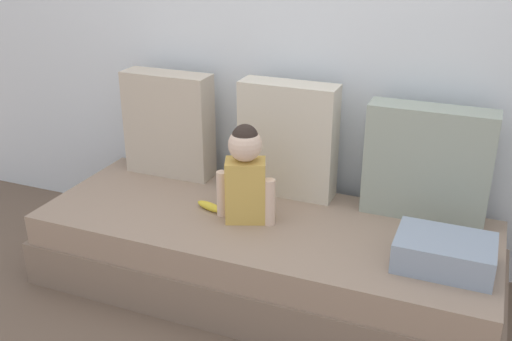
# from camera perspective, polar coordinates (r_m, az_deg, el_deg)

# --- Properties ---
(ground_plane) EXTENTS (12.00, 12.00, 0.00)m
(ground_plane) POSITION_cam_1_polar(r_m,az_deg,el_deg) (3.07, 0.71, -11.06)
(ground_plane) COLOR brown
(back_wall) EXTENTS (5.46, 0.10, 2.55)m
(back_wall) POSITION_cam_1_polar(r_m,az_deg,el_deg) (3.10, 4.80, 14.71)
(back_wall) COLOR silver
(back_wall) RESTS_ON ground
(couch) EXTENTS (2.26, 0.87, 0.38)m
(couch) POSITION_cam_1_polar(r_m,az_deg,el_deg) (2.97, 0.73, -8.04)
(couch) COLOR #826C5B
(couch) RESTS_ON ground
(throw_pillow_left) EXTENTS (0.50, 0.16, 0.58)m
(throw_pillow_left) POSITION_cam_1_polar(r_m,az_deg,el_deg) (3.32, -8.40, 4.43)
(throw_pillow_left) COLOR #C1B29E
(throw_pillow_left) RESTS_ON couch
(throw_pillow_center) EXTENTS (0.50, 0.16, 0.60)m
(throw_pillow_center) POSITION_cam_1_polar(r_m,az_deg,el_deg) (3.04, 3.10, 3.00)
(throw_pillow_center) COLOR beige
(throw_pillow_center) RESTS_ON couch
(throw_pillow_right) EXTENTS (0.58, 0.16, 0.55)m
(throw_pillow_right) POSITION_cam_1_polar(r_m,az_deg,el_deg) (2.91, 16.20, 0.67)
(throw_pillow_right) COLOR #99A393
(throw_pillow_right) RESTS_ON couch
(toddler) EXTENTS (0.30, 0.19, 0.48)m
(toddler) POSITION_cam_1_polar(r_m,az_deg,el_deg) (2.77, -1.04, -0.20)
(toddler) COLOR gold
(toddler) RESTS_ON couch
(banana) EXTENTS (0.18, 0.09, 0.04)m
(banana) POSITION_cam_1_polar(r_m,az_deg,el_deg) (2.96, -4.43, -3.49)
(banana) COLOR yellow
(banana) RESTS_ON couch
(folded_blanket) EXTENTS (0.40, 0.28, 0.13)m
(folded_blanket) POSITION_cam_1_polar(r_m,az_deg,el_deg) (2.59, 17.71, -7.56)
(folded_blanket) COLOR #8E9EB2
(folded_blanket) RESTS_ON couch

